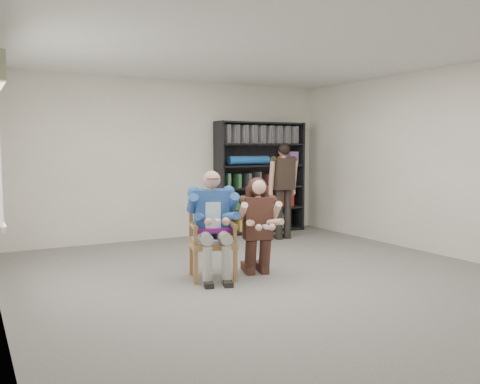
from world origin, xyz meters
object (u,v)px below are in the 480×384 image
armchair (213,237)px  standing_man (283,192)px  kneeling_woman (258,227)px  bookshelf (260,177)px  seated_man (213,225)px

armchair → standing_man: standing_man is taller
armchair → kneeling_woman: bearing=4.5°
armchair → bookshelf: size_ratio=0.49×
seated_man → standing_man: 2.97m
seated_man → kneeling_woman: bearing=4.5°
armchair → bookshelf: bookshelf is taller
armchair → bookshelf: (2.31, 2.74, 0.53)m
kneeling_woman → standing_man: size_ratio=0.73×
seated_man → standing_man: (2.28, 1.89, 0.17)m
armchair → kneeling_woman: kneeling_woman is taller
bookshelf → standing_man: size_ratio=1.25×
seated_man → bookshelf: bookshelf is taller
kneeling_woman → standing_man: (1.70, 2.01, 0.23)m
seated_man → bookshelf: size_ratio=0.64×
kneeling_woman → bookshelf: 3.37m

